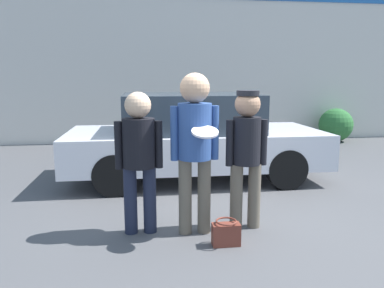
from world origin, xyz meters
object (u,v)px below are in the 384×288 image
(person_left, at_px, (139,151))
(person_right, at_px, (247,148))
(handbag, at_px, (226,233))
(person_middle_with_frisbee, at_px, (195,138))
(parked_car_near, at_px, (194,137))
(shrub, at_px, (336,125))

(person_left, height_order, person_right, person_right)
(person_left, height_order, handbag, person_left)
(person_middle_with_frisbee, relative_size, parked_car_near, 0.42)
(shrub, bearing_deg, person_middle_with_frisbee, -130.02)
(person_right, xyz_separation_m, shrub, (4.25, 5.71, -0.51))
(person_right, bearing_deg, shrub, 53.39)
(person_left, xyz_separation_m, handbag, (0.91, -0.47, -0.83))
(handbag, bearing_deg, person_right, 53.71)
(shrub, distance_m, handbag, 7.69)
(person_right, height_order, shrub, person_right)
(person_middle_with_frisbee, distance_m, shrub, 7.60)
(parked_car_near, height_order, shrub, parked_car_near)
(person_middle_with_frisbee, xyz_separation_m, parked_car_near, (0.32, 2.41, -0.37))
(person_left, relative_size, person_right, 0.99)
(person_right, height_order, parked_car_near, person_right)
(shrub, bearing_deg, handbag, -126.59)
(person_middle_with_frisbee, distance_m, handbag, 1.09)
(person_right, relative_size, shrub, 1.75)
(person_left, xyz_separation_m, shrub, (5.49, 5.70, -0.50))
(person_middle_with_frisbee, bearing_deg, handbag, -52.54)
(parked_car_near, relative_size, shrub, 4.70)
(person_left, bearing_deg, person_middle_with_frisbee, -8.97)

